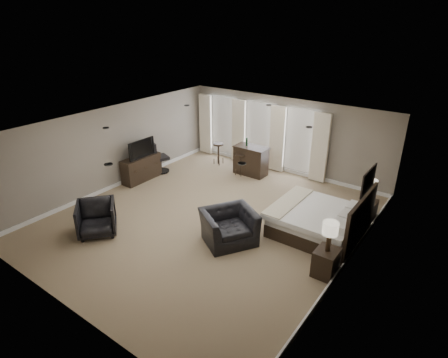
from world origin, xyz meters
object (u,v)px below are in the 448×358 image
Objects in this scene: nightstand_far at (367,210)px; bar_stool_left at (218,154)px; dresser at (141,168)px; armchair_near at (229,222)px; tv at (140,155)px; bar_stool_right at (240,165)px; bar_counter at (251,160)px; lamp_far at (371,191)px; nightstand_near at (326,262)px; armchair_far at (96,217)px; desk_chair at (160,157)px; bed at (316,209)px; lamp_near at (329,237)px.

bar_stool_left is at bearing 170.92° from nightstand_far.
armchair_near reaches higher than dresser.
tv reaches higher than dresser.
nightstand_far is at bearing -6.63° from bar_stool_right.
bar_stool_right is at bearing -134.05° from bar_counter.
bar_stool_right is at bearing 173.37° from lamp_far.
armchair_near is (4.50, -1.29, -0.35)m from tv.
nightstand_near is at bearing -90.00° from lamp_far.
armchair_far reaches higher than nightstand_near.
nightstand_near is at bearing -37.33° from bar_stool_right.
desk_chair is at bearing 163.94° from nightstand_near.
lamp_far is 3.92m from armchair_near.
bed is 5.38m from bar_stool_left.
bar_counter is at bearing 138.89° from nightstand_near.
desk_chair is at bearing 87.99° from dresser.
lamp_far reaches higher than nightstand_near.
nightstand_far is at bearing -150.36° from desk_chair.
bed reaches higher than desk_chair.
bar_stool_left reaches higher than bar_stool_right.
lamp_far is 7.14m from tv.
bar_stool_left is (-1.49, 0.12, -0.11)m from bar_counter.
nightstand_far is at bearing 14.35° from dresser.
bar_counter is (-3.34, 2.24, -0.16)m from bed.
bed is 2.23m from armchair_near.
bar_stool_left reaches higher than nightstand_near.
nightstand_near reaches higher than nightstand_far.
lamp_near is at bearing -33.71° from bar_stool_left.
lamp_far is at bearing -75.65° from tv.
desk_chair reaches higher than armchair_near.
tv is (-6.03, -0.32, 0.22)m from bed.
lamp_far is (0.00, 0.00, 0.58)m from nightstand_far.
bed is 6.04m from dresser.
dresser reaches higher than bar_stool_left.
bar_stool_right is (2.43, 2.29, -0.03)m from dresser.
dresser is (-6.92, 1.13, -0.53)m from lamp_near.
bar_stool_right is at bearing -127.03° from desk_chair.
dresser is 1.22× the size of bar_counter.
lamp_far is 4.54m from bar_stool_right.
armchair_far is at bearing -143.42° from bed.
lamp_near is 7.01m from tv.
lamp_near reaches higher than armchair_near.
dresser is 0.48m from tv.
tv is 1.32× the size of bar_stool_left.
bar_counter is (2.69, 2.56, 0.09)m from dresser.
lamp_near is 0.64× the size of tv.
desk_chair is (-6.00, 0.53, -0.10)m from bed.
nightstand_near is at bearing -174.00° from desk_chair.
armchair_far reaches higher than bar_stool_left.
bar_stool_right is (-4.49, 3.42, 0.08)m from nightstand_near.
bar_stool_left is (-5.72, 0.91, 0.12)m from nightstand_far.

